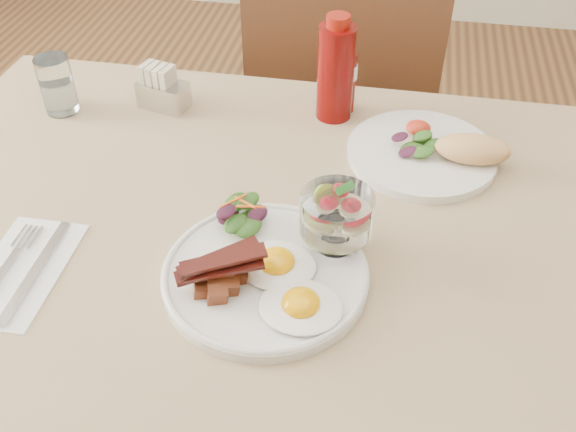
{
  "coord_description": "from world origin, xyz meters",
  "views": [
    {
      "loc": [
        0.12,
        -0.68,
        1.39
      ],
      "look_at": [
        -0.0,
        -0.04,
        0.82
      ],
      "focal_mm": 40.0,
      "sensor_mm": 36.0,
      "label": 1
    }
  ],
  "objects_px": {
    "chair_far": "(342,121)",
    "hot_sauce_bottle": "(346,79)",
    "table": "(295,274)",
    "second_plate": "(434,151)",
    "fruit_cup": "(336,214)",
    "sugar_caddy": "(162,90)",
    "main_plate": "(265,275)",
    "ketchup_bottle": "(336,71)",
    "water_glass": "(58,88)"
  },
  "relations": [
    {
      "from": "hot_sauce_bottle",
      "to": "sugar_caddy",
      "type": "xyz_separation_m",
      "value": [
        -0.33,
        -0.05,
        -0.03
      ]
    },
    {
      "from": "chair_far",
      "to": "fruit_cup",
      "type": "relative_size",
      "value": 9.15
    },
    {
      "from": "table",
      "to": "chair_far",
      "type": "relative_size",
      "value": 1.43
    },
    {
      "from": "table",
      "to": "chair_far",
      "type": "height_order",
      "value": "chair_far"
    },
    {
      "from": "fruit_cup",
      "to": "second_plate",
      "type": "xyz_separation_m",
      "value": [
        0.13,
        0.25,
        -0.06
      ]
    },
    {
      "from": "water_glass",
      "to": "hot_sauce_bottle",
      "type": "bearing_deg",
      "value": 10.6
    },
    {
      "from": "table",
      "to": "hot_sauce_bottle",
      "type": "distance_m",
      "value": 0.38
    },
    {
      "from": "main_plate",
      "to": "fruit_cup",
      "type": "bearing_deg",
      "value": 39.1
    },
    {
      "from": "main_plate",
      "to": "fruit_cup",
      "type": "height_order",
      "value": "fruit_cup"
    },
    {
      "from": "chair_far",
      "to": "main_plate",
      "type": "height_order",
      "value": "chair_far"
    },
    {
      "from": "hot_sauce_bottle",
      "to": "water_glass",
      "type": "relative_size",
      "value": 1.26
    },
    {
      "from": "fruit_cup",
      "to": "sugar_caddy",
      "type": "relative_size",
      "value": 1.02
    },
    {
      "from": "second_plate",
      "to": "hot_sauce_bottle",
      "type": "height_order",
      "value": "hot_sauce_bottle"
    },
    {
      "from": "table",
      "to": "main_plate",
      "type": "bearing_deg",
      "value": -103.62
    },
    {
      "from": "table",
      "to": "sugar_caddy",
      "type": "relative_size",
      "value": 13.36
    },
    {
      "from": "chair_far",
      "to": "hot_sauce_bottle",
      "type": "xyz_separation_m",
      "value": [
        0.03,
        -0.32,
        0.29
      ]
    },
    {
      "from": "fruit_cup",
      "to": "water_glass",
      "type": "relative_size",
      "value": 0.97
    },
    {
      "from": "table",
      "to": "second_plate",
      "type": "distance_m",
      "value": 0.31
    },
    {
      "from": "main_plate",
      "to": "ketchup_bottle",
      "type": "height_order",
      "value": "ketchup_bottle"
    },
    {
      "from": "ketchup_bottle",
      "to": "table",
      "type": "bearing_deg",
      "value": -92.18
    },
    {
      "from": "fruit_cup",
      "to": "sugar_caddy",
      "type": "bearing_deg",
      "value": 137.86
    },
    {
      "from": "table",
      "to": "second_plate",
      "type": "relative_size",
      "value": 4.93
    },
    {
      "from": "second_plate",
      "to": "ketchup_bottle",
      "type": "relative_size",
      "value": 1.4
    },
    {
      "from": "sugar_caddy",
      "to": "ketchup_bottle",
      "type": "bearing_deg",
      "value": 19.23
    },
    {
      "from": "fruit_cup",
      "to": "sugar_caddy",
      "type": "height_order",
      "value": "fruit_cup"
    },
    {
      "from": "hot_sauce_bottle",
      "to": "main_plate",
      "type": "bearing_deg",
      "value": -96.95
    },
    {
      "from": "second_plate",
      "to": "ketchup_bottle",
      "type": "xyz_separation_m",
      "value": [
        -0.18,
        0.11,
        0.07
      ]
    },
    {
      "from": "hot_sauce_bottle",
      "to": "second_plate",
      "type": "bearing_deg",
      "value": -37.96
    },
    {
      "from": "chair_far",
      "to": "second_plate",
      "type": "xyz_separation_m",
      "value": [
        0.19,
        -0.44,
        0.24
      ]
    },
    {
      "from": "main_plate",
      "to": "hot_sauce_bottle",
      "type": "relative_size",
      "value": 2.12
    },
    {
      "from": "second_plate",
      "to": "water_glass",
      "type": "relative_size",
      "value": 2.57
    },
    {
      "from": "fruit_cup",
      "to": "hot_sauce_bottle",
      "type": "relative_size",
      "value": 0.77
    },
    {
      "from": "table",
      "to": "water_glass",
      "type": "relative_size",
      "value": 12.65
    },
    {
      "from": "main_plate",
      "to": "sugar_caddy",
      "type": "relative_size",
      "value": 2.81
    },
    {
      "from": "chair_far",
      "to": "hot_sauce_bottle",
      "type": "bearing_deg",
      "value": -84.47
    },
    {
      "from": "main_plate",
      "to": "sugar_caddy",
      "type": "distance_m",
      "value": 0.49
    },
    {
      "from": "hot_sauce_bottle",
      "to": "chair_far",
      "type": "bearing_deg",
      "value": 95.53
    },
    {
      "from": "chair_far",
      "to": "hot_sauce_bottle",
      "type": "height_order",
      "value": "chair_far"
    },
    {
      "from": "main_plate",
      "to": "ketchup_bottle",
      "type": "relative_size",
      "value": 1.46
    },
    {
      "from": "main_plate",
      "to": "ketchup_bottle",
      "type": "xyz_separation_m",
      "value": [
        0.04,
        0.43,
        0.08
      ]
    },
    {
      "from": "chair_far",
      "to": "water_glass",
      "type": "distance_m",
      "value": 0.69
    },
    {
      "from": "main_plate",
      "to": "ketchup_bottle",
      "type": "bearing_deg",
      "value": 85.09
    },
    {
      "from": "chair_far",
      "to": "ketchup_bottle",
      "type": "relative_size",
      "value": 4.83
    },
    {
      "from": "table",
      "to": "ketchup_bottle",
      "type": "bearing_deg",
      "value": 87.82
    },
    {
      "from": "table",
      "to": "fruit_cup",
      "type": "distance_m",
      "value": 0.17
    },
    {
      "from": "table",
      "to": "second_plate",
      "type": "xyz_separation_m",
      "value": [
        0.19,
        0.22,
        0.11
      ]
    },
    {
      "from": "chair_far",
      "to": "second_plate",
      "type": "relative_size",
      "value": 3.44
    },
    {
      "from": "fruit_cup",
      "to": "ketchup_bottle",
      "type": "relative_size",
      "value": 0.53
    },
    {
      "from": "main_plate",
      "to": "table",
      "type": "bearing_deg",
      "value": 76.38
    },
    {
      "from": "second_plate",
      "to": "hot_sauce_bottle",
      "type": "distance_m",
      "value": 0.21
    }
  ]
}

